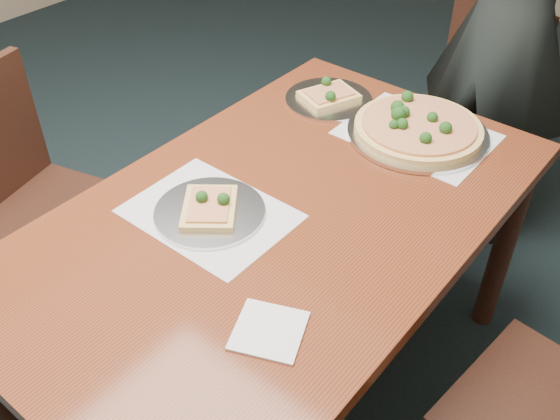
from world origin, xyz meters
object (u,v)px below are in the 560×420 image
Objects in this scene: chair_left at (28,193)px; diner at (508,29)px; dining_table at (280,237)px; slice_plate_far at (329,97)px; pizza_pan at (417,128)px; slice_plate_near at (210,209)px; chair_far at (465,105)px.

diner is at bearing -48.28° from chair_left.
slice_plate_far reaches higher than dining_table.
pizza_pan is 1.48× the size of slice_plate_near.
pizza_pan is at bearing 71.41° from slice_plate_near.
pizza_pan is at bearing 99.45° from diner.
slice_plate_far is (0.64, 0.76, 0.25)m from chair_left.
pizza_pan is 0.69m from slice_plate_near.
diner reaches higher than dining_table.
diner is 1.33m from slice_plate_near.
chair_left is at bearing 63.94° from diner.
pizza_pan is at bearing 80.14° from dining_table.
chair_left is at bearing -141.76° from pizza_pan.
chair_left reaches higher than slice_plate_near.
slice_plate_near and slice_plate_far have the same top height.
slice_plate_far is (-0.23, 0.53, 0.10)m from dining_table.
dining_table is 0.55m from pizza_pan.
diner reaches higher than chair_far.
diner is at bearing 86.77° from dining_table.
dining_table is at bearing 94.08° from diner.
chair_left is 2.19× the size of pizza_pan.
chair_far reaches higher than slice_plate_far.
chair_left is 0.53× the size of diner.
slice_plate_near is 1.00× the size of slice_plate_far.
chair_left is 3.25× the size of slice_plate_near.
slice_plate_far is at bearing 98.86° from slice_plate_near.
chair_far reaches higher than dining_table.
diner reaches higher than slice_plate_near.
diner is 0.73m from slice_plate_far.
slice_plate_far is at bearing -93.90° from chair_far.
slice_plate_near is (0.74, 0.10, 0.25)m from chair_left.
chair_far is at bearing -45.87° from chair_left.
chair_far is at bearing 85.41° from slice_plate_near.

